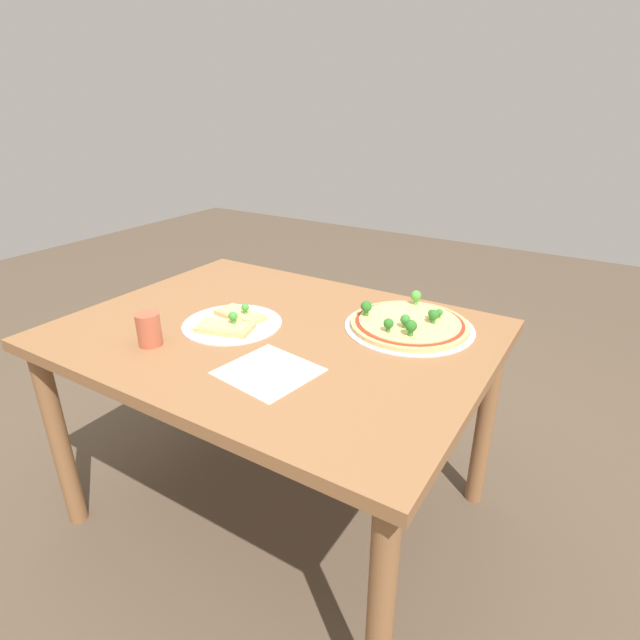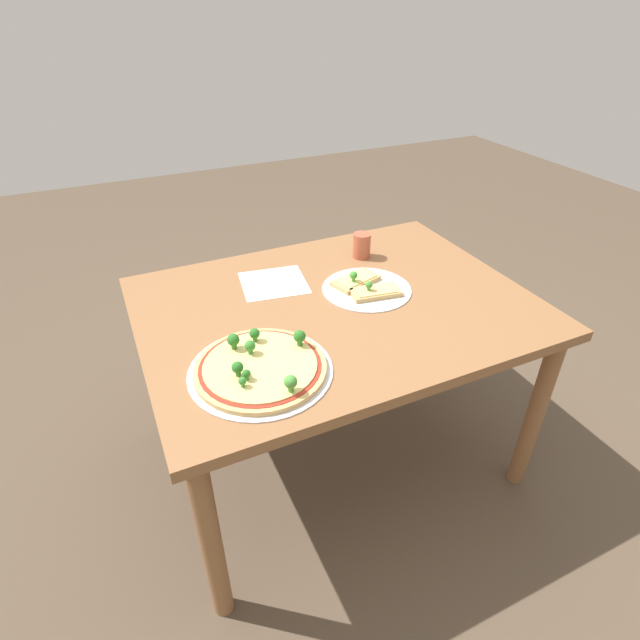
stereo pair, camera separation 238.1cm
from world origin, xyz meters
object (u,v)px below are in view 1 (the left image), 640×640
drinking_cup (149,329)px  pizza_tray_slice (233,322)px  dining_table (275,354)px  pizza_tray_whole (409,323)px

drinking_cup → pizza_tray_slice: bearing=64.5°
dining_table → pizza_tray_whole: bearing=33.7°
pizza_tray_whole → pizza_tray_slice: bearing=-150.5°
dining_table → pizza_tray_whole: 0.43m
pizza_tray_slice → pizza_tray_whole: bearing=29.5°
dining_table → drinking_cup: drinking_cup is taller
dining_table → pizza_tray_whole: size_ratio=3.22×
pizza_tray_whole → drinking_cup: 0.77m
pizza_tray_whole → drinking_cup: drinking_cup is taller
dining_table → pizza_tray_whole: pizza_tray_whole is taller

